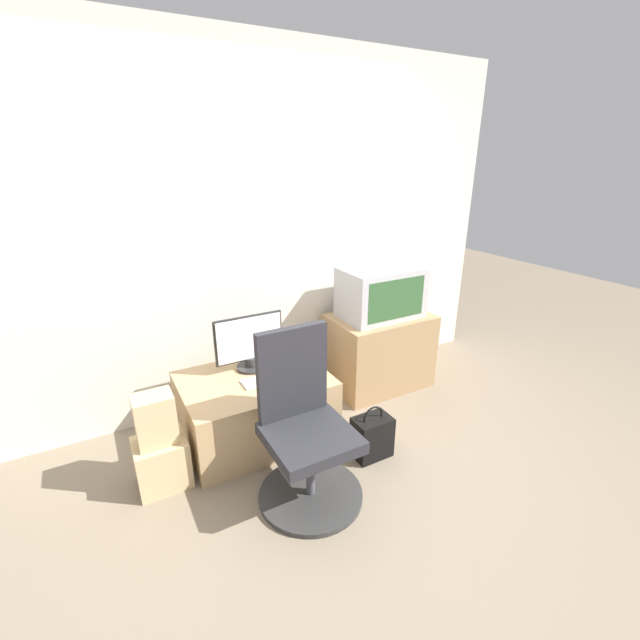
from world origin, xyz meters
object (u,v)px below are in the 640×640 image
(main_monitor, at_px, (249,343))
(mouse, at_px, (291,373))
(keyboard, at_px, (264,380))
(handbag, at_px, (372,436))
(office_chair, at_px, (305,436))
(cardboard_box_lower, at_px, (162,462))
(crt_tv, at_px, (381,293))

(main_monitor, bearing_deg, mouse, -47.78)
(keyboard, distance_m, handbag, 0.80)
(office_chair, relative_size, cardboard_box_lower, 3.25)
(main_monitor, distance_m, mouse, 0.35)
(main_monitor, bearing_deg, crt_tv, 1.63)
(main_monitor, relative_size, crt_tv, 0.76)
(office_chair, bearing_deg, keyboard, 91.04)
(keyboard, height_order, cardboard_box_lower, keyboard)
(office_chair, bearing_deg, mouse, 71.64)
(crt_tv, bearing_deg, handbag, -128.10)
(cardboard_box_lower, bearing_deg, keyboard, 8.85)
(cardboard_box_lower, height_order, handbag, handbag)
(mouse, bearing_deg, keyboard, 176.67)
(keyboard, xyz_separation_m, handbag, (0.53, -0.50, -0.32))
(keyboard, distance_m, office_chair, 0.58)
(handbag, bearing_deg, keyboard, 136.85)
(crt_tv, distance_m, office_chair, 1.45)
(keyboard, xyz_separation_m, cardboard_box_lower, (-0.70, -0.11, -0.31))
(crt_tv, height_order, handbag, crt_tv)
(office_chair, xyz_separation_m, cardboard_box_lower, (-0.71, 0.46, -0.23))
(crt_tv, bearing_deg, mouse, -164.32)
(office_chair, distance_m, handbag, 0.58)
(main_monitor, relative_size, office_chair, 0.49)
(mouse, height_order, cardboard_box_lower, mouse)
(mouse, xyz_separation_m, cardboard_box_lower, (-0.90, -0.10, -0.32))
(main_monitor, relative_size, keyboard, 1.68)
(main_monitor, bearing_deg, handbag, -52.83)
(keyboard, height_order, mouse, mouse)
(main_monitor, height_order, mouse, main_monitor)
(crt_tv, xyz_separation_m, handbag, (-0.59, -0.75, -0.68))
(keyboard, bearing_deg, mouse, -3.33)
(cardboard_box_lower, xyz_separation_m, handbag, (1.24, -0.39, -0.01))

